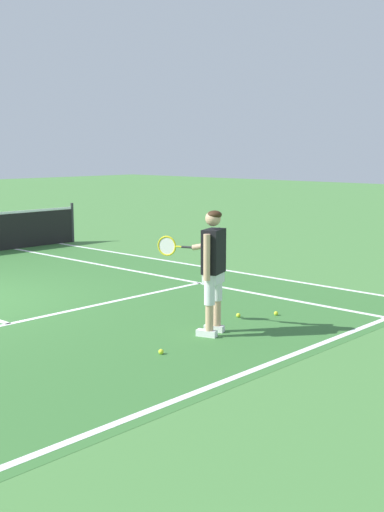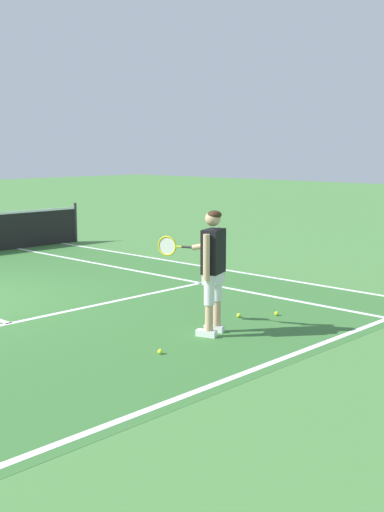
% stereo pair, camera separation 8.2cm
% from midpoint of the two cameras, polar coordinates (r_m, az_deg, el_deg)
% --- Properties ---
extents(line_baseline, '(10.98, 0.10, 0.01)m').
position_cam_midpoint_polar(line_baseline, '(7.22, 1.36, -11.28)').
color(line_baseline, white).
rests_on(line_baseline, ground).
extents(line_service, '(8.23, 0.10, 0.01)m').
position_cam_midpoint_polar(line_service, '(10.12, -15.15, -5.60)').
color(line_service, white).
rests_on(line_service, ground).
extents(line_singles_right, '(0.10, 10.27, 0.01)m').
position_cam_midpoint_polar(line_singles_right, '(13.54, -2.99, -1.59)').
color(line_singles_right, white).
rests_on(line_singles_right, ground).
extents(line_doubles_right, '(0.10, 10.27, 0.01)m').
position_cam_midpoint_polar(line_doubles_right, '(14.50, 0.97, -0.86)').
color(line_doubles_right, white).
rests_on(line_doubles_right, ground).
extents(tennis_player, '(0.58, 1.22, 1.71)m').
position_cam_midpoint_polar(tennis_player, '(9.03, 1.95, -0.64)').
color(tennis_player, white).
rests_on(tennis_player, ground).
extents(tennis_ball_near_feet, '(0.07, 0.07, 0.07)m').
position_cam_midpoint_polar(tennis_ball_near_feet, '(10.14, 4.26, -5.10)').
color(tennis_ball_near_feet, '#CCE02D').
rests_on(tennis_ball_near_feet, ground).
extents(tennis_ball_by_baseline, '(0.07, 0.07, 0.07)m').
position_cam_midpoint_polar(tennis_ball_by_baseline, '(10.31, 7.49, -4.91)').
color(tennis_ball_by_baseline, '#CCE02D').
rests_on(tennis_ball_by_baseline, ground).
extents(tennis_ball_mid_court, '(0.07, 0.07, 0.07)m').
position_cam_midpoint_polar(tennis_ball_mid_court, '(8.36, -2.46, -8.19)').
color(tennis_ball_mid_court, '#CCE02D').
rests_on(tennis_ball_mid_court, ground).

